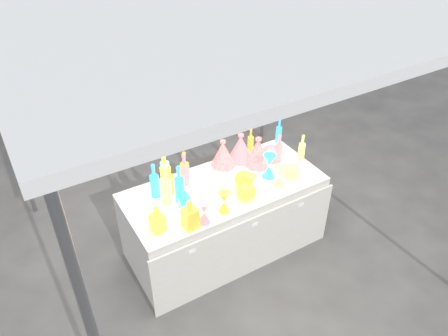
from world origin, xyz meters
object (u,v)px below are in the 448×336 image
decanter_0 (157,219)px  cardboard_box_closed (131,126)px  globe_0 (246,192)px  bottle_0 (170,179)px  hourglass_0 (224,202)px  lampshade_0 (223,153)px  display_table (225,218)px

decanter_0 → cardboard_box_closed: bearing=59.1°
decanter_0 → globe_0: (0.81, -0.02, -0.05)m
bottle_0 → globe_0: (0.52, -0.41, -0.07)m
hourglass_0 → decanter_0: bearing=173.0°
bottle_0 → lampshade_0: bearing=10.7°
display_table → cardboard_box_closed: (-0.04, 2.37, -0.18)m
display_table → lampshade_0: 0.61m
globe_0 → lampshade_0: size_ratio=0.63×
cardboard_box_closed → decanter_0: size_ratio=2.14×
display_table → cardboard_box_closed: size_ratio=3.45×
cardboard_box_closed → bottle_0: 2.33m
cardboard_box_closed → decanter_0: decanter_0 is taller
decanter_0 → display_table: bearing=0.1°
display_table → cardboard_box_closed: bearing=91.0°
bottle_0 → globe_0: bearing=-38.1°
display_table → lampshade_0: lampshade_0 is taller
hourglass_0 → display_table: bearing=58.5°
bottle_0 → globe_0: size_ratio=1.62×
bottle_0 → lampshade_0: bottle_0 is taller
hourglass_0 → globe_0: size_ratio=1.13×
bottle_0 → decanter_0: size_ratio=1.13×
bottle_0 → lampshade_0: size_ratio=1.01×
display_table → decanter_0: decanter_0 is taller
bottle_0 → hourglass_0: bottle_0 is taller
bottle_0 → hourglass_0: bearing=-59.1°
decanter_0 → lampshade_0: bearing=13.4°
decanter_0 → hourglass_0: (0.56, -0.07, -0.03)m
display_table → lampshade_0: bearing=61.6°
globe_0 → lampshade_0: bearing=81.4°
decanter_0 → hourglass_0: decanter_0 is taller
decanter_0 → bottle_0: bearing=37.1°
bottle_0 → globe_0: 0.66m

